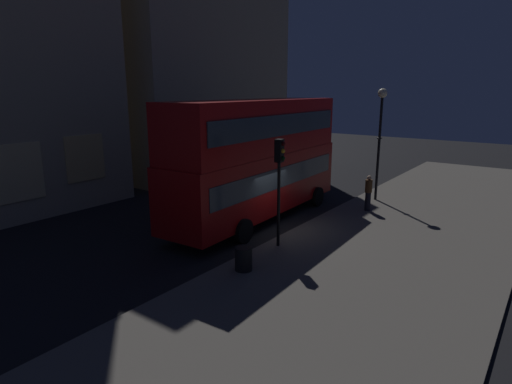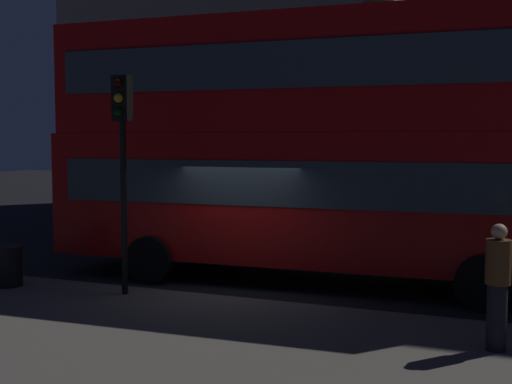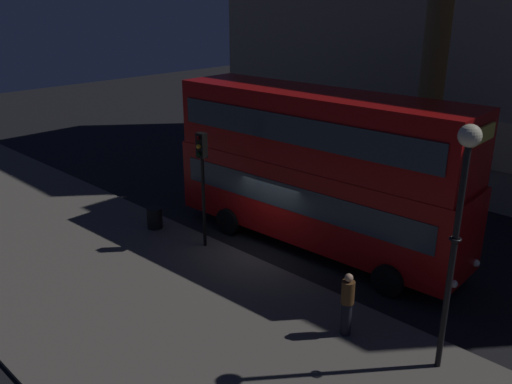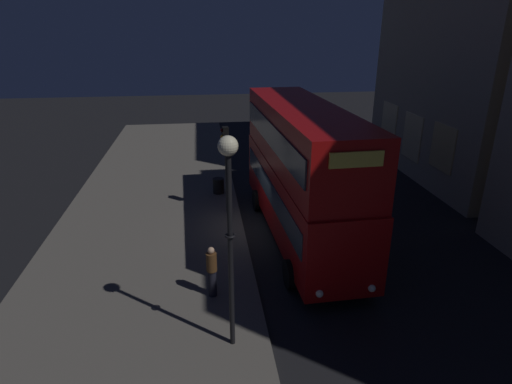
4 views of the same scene
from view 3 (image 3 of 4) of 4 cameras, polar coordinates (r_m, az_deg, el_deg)
The scene contains 7 objects.
ground_plane at distance 19.08m, azimuth 1.16°, elevation -6.30°, with size 80.00×80.00×0.00m, color black.
sidewalk_slab at distance 16.23m, azimuth -11.02°, elevation -11.60°, with size 44.00×8.29×0.12m, color #5B564F.
double_decker_bus at distance 18.48m, azimuth 6.42°, elevation 2.96°, with size 11.10×3.22×5.55m.
traffic_light_near_kerb at distance 18.20m, azimuth -5.77°, elevation 2.72°, with size 0.35×0.38×4.12m.
street_lamp at distance 12.25m, azimuth 20.95°, elevation -0.89°, with size 0.49×0.49×5.94m.
pedestrian at distance 14.30m, azimuth 9.68°, elevation -11.61°, with size 0.35×0.35×1.78m.
litter_bin at distance 20.84m, azimuth -10.73°, elevation -2.73°, with size 0.58×0.58×0.80m, color black.
Camera 3 is at (11.56, -12.57, 8.51)m, focal length 37.57 mm.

